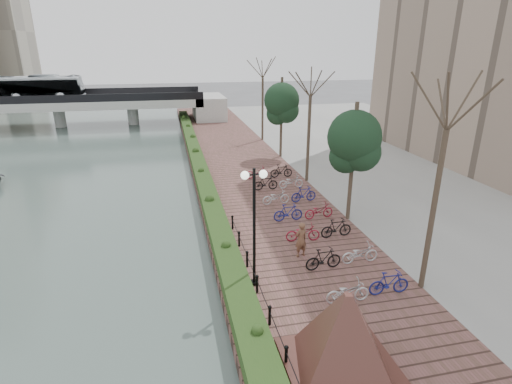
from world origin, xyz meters
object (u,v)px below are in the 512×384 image
object	(u,v)px
motorcycle	(339,343)
granite_monument	(345,334)
lamppost	(254,203)
pedestrian	(301,240)

from	to	relation	value
motorcycle	granite_monument	bearing A→B (deg)	-87.80
lamppost	motorcycle	distance (m)	5.74
granite_monument	motorcycle	size ratio (longest dim) A/B	3.28
granite_monument	lamppost	bearing A→B (deg)	106.48
granite_monument	pedestrian	xyz separation A→B (m)	(1.03, 6.99, -0.53)
lamppost	granite_monument	bearing A→B (deg)	-73.52
motorcycle	pedestrian	world-z (taller)	pedestrian
lamppost	pedestrian	size ratio (longest dim) A/B	2.93
granite_monument	pedestrian	size ratio (longest dim) A/B	3.01
granite_monument	lamppost	distance (m)	5.84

